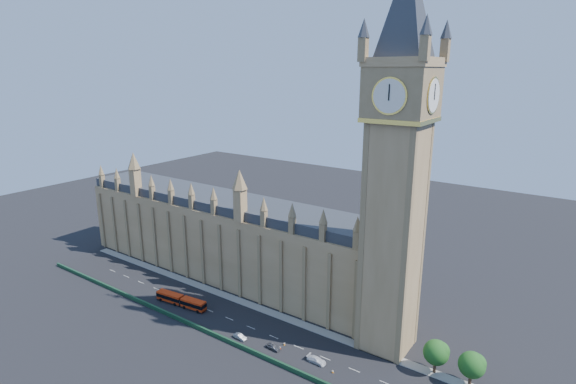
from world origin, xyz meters
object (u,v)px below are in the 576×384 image
Objects in this scene: car_silver at (240,337)px; car_white at (316,360)px; red_bus at (181,301)px; car_grey at (273,347)px.

car_silver is 0.79× the size of car_white.
red_bus is 48.36m from car_white.
red_bus is 3.60× the size of car_white.
red_bus is 4.54× the size of car_silver.
car_white reaches higher than car_silver.
car_silver is 22.21m from car_white.
car_grey is 12.07m from car_white.
car_grey is at bearing 98.67° from car_white.
car_grey is 1.00× the size of car_silver.
car_silver is at bearing 102.07° from car_grey.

